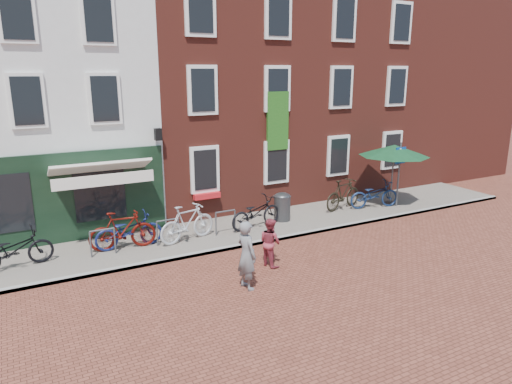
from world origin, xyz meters
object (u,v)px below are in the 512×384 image
bicycle_3 (187,223)px  bicycle_5 (343,194)px  bicycle_1 (123,230)px  bicycle_4 (256,213)px  parking_sign (400,165)px  parasol (394,148)px  bicycle_2 (129,231)px  boy (270,242)px  litter_bin (282,205)px  woman (247,255)px  bicycle_6 (374,194)px  bicycle_0 (14,250)px

bicycle_3 → bicycle_5: size_ratio=1.00×
bicycle_1 → bicycle_4: (4.58, -0.12, -0.06)m
parking_sign → parasol: 0.71m
bicycle_1 → bicycle_5: (8.71, 0.26, 0.00)m
bicycle_2 → boy: bearing=-132.6°
parasol → bicycle_2: bearing=179.0°
litter_bin → bicycle_5: bicycle_5 is taller
woman → boy: woman is taller
bicycle_1 → bicycle_6: 9.92m
woman → bicycle_6: bearing=-72.8°
bicycle_1 → parking_sign: bearing=-85.9°
woman → boy: size_ratio=1.28×
bicycle_5 → bicycle_4: bearing=81.5°
parking_sign → bicycle_0: 13.94m
bicycle_6 → bicycle_4: bearing=101.3°
bicycle_0 → bicycle_5: (11.70, 0.32, 0.06)m
bicycle_1 → bicycle_6: bicycle_1 is taller
parasol → bicycle_4: bearing=179.9°
parking_sign → woman: parking_sign is taller
litter_bin → bicycle_6: bearing=-4.9°
bicycle_2 → bicycle_4: 4.38m
bicycle_1 → bicycle_5: size_ratio=1.00×
parking_sign → woman: size_ratio=1.44×
parking_sign → bicycle_6: size_ratio=1.26×
woman → bicycle_5: size_ratio=0.90×
parking_sign → bicycle_5: bearing=161.7°
bicycle_5 → bicycle_3: bearing=80.5°
boy → bicycle_2: size_ratio=0.68×
bicycle_3 → bicycle_6: bearing=-103.3°
boy → bicycle_3: boy is taller
bicycle_4 → bicycle_6: 5.34m
woman → bicycle_4: bearing=-40.1°
litter_bin → bicycle_1: (-5.82, -0.16, 0.03)m
bicycle_0 → bicycle_2: size_ratio=1.00×
bicycle_0 → bicycle_3: bicycle_3 is taller
boy → bicycle_3: 3.15m
boy → bicycle_5: bearing=-71.1°
litter_bin → boy: (-2.31, -3.16, 0.03)m
bicycle_3 → bicycle_6: 7.91m
parking_sign → boy: parking_sign is taller
bicycle_2 → bicycle_4: bearing=-92.1°
woman → bicycle_4: size_ratio=0.87×
boy → bicycle_5: (5.20, 3.26, 0.00)m
parking_sign → boy: size_ratio=1.85×
bicycle_0 → bicycle_2: 3.20m
bicycle_0 → bicycle_6: size_ratio=1.00×
bicycle_4 → bicycle_0: bearing=78.9°
woman → bicycle_6: 8.54m
boy → woman: bearing=114.9°
litter_bin → bicycle_5: bearing=1.9°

